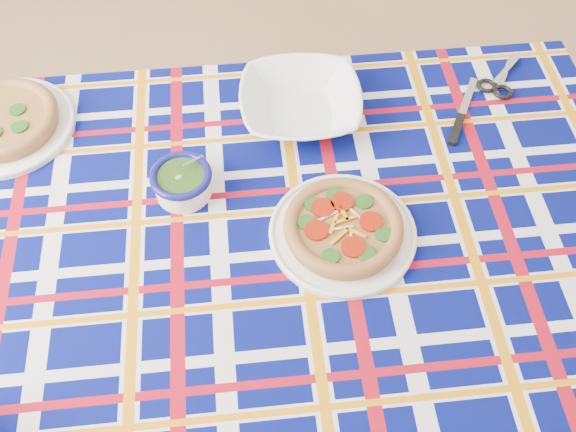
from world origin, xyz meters
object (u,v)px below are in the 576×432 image
main_focaccia_plate (343,227)px  serving_bowl (300,104)px  pesto_bowl (182,181)px  dining_table (261,254)px

main_focaccia_plate → serving_bowl: size_ratio=1.10×
main_focaccia_plate → pesto_bowl: bearing=133.0°
pesto_bowl → serving_bowl: 0.31m
main_focaccia_plate → serving_bowl: serving_bowl is taller
serving_bowl → main_focaccia_plate: bearing=-104.9°
serving_bowl → pesto_bowl: bearing=-166.1°
main_focaccia_plate → serving_bowl: bearing=75.1°
dining_table → main_focaccia_plate: bearing=-7.3°
serving_bowl → dining_table: bearing=-132.9°
main_focaccia_plate → pesto_bowl: size_ratio=2.37×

